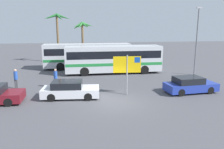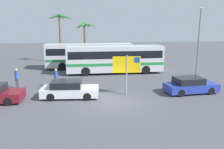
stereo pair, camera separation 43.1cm
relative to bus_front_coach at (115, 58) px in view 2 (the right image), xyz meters
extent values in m
plane|color=#4C4C51|center=(-1.62, -10.36, -1.78)|extent=(120.00, 120.00, 0.00)
cube|color=silver|center=(0.00, 0.00, -0.06)|extent=(11.03, 2.49, 2.90)
cube|color=black|center=(0.00, 0.00, 0.49)|extent=(10.59, 2.51, 0.84)
cube|color=#23843D|center=(0.00, 0.00, -0.57)|extent=(10.92, 2.51, 0.32)
cylinder|color=black|center=(3.42, 1.12, -1.28)|extent=(1.00, 0.28, 1.00)
cylinder|color=black|center=(3.42, -1.12, -1.28)|extent=(1.00, 0.28, 1.00)
cylinder|color=black|center=(-3.42, 1.12, -1.28)|extent=(1.00, 0.28, 1.00)
cylinder|color=black|center=(-3.42, -1.12, -1.28)|extent=(1.00, 0.28, 1.00)
cube|color=silver|center=(-2.82, 3.62, -0.06)|extent=(11.03, 2.49, 2.90)
cube|color=black|center=(-2.82, 3.62, 0.49)|extent=(10.59, 2.51, 0.84)
cube|color=#23843D|center=(-2.82, 3.62, -0.57)|extent=(10.92, 2.51, 0.32)
cylinder|color=black|center=(0.60, 4.74, -1.28)|extent=(1.00, 0.28, 1.00)
cylinder|color=black|center=(0.60, 2.50, -1.28)|extent=(1.00, 0.28, 1.00)
cylinder|color=black|center=(-6.24, 4.74, -1.28)|extent=(1.00, 0.28, 1.00)
cylinder|color=black|center=(-6.24, 2.50, -1.28)|extent=(1.00, 0.28, 1.00)
cylinder|color=gray|center=(-0.31, -8.51, -0.18)|extent=(0.11, 0.11, 3.20)
cube|color=yellow|center=(-0.31, -8.51, 0.67)|extent=(2.20, 0.21, 1.30)
cube|color=#1447A8|center=(0.49, -8.56, 1.04)|extent=(0.44, 0.10, 0.44)
cube|color=#23389E|center=(5.06, -8.75, -1.30)|extent=(4.37, 2.09, 0.64)
cube|color=black|center=(4.81, -8.77, -0.72)|extent=(2.33, 1.79, 0.52)
cylinder|color=black|center=(6.31, -7.84, -1.48)|extent=(0.61, 0.21, 0.60)
cylinder|color=black|center=(6.44, -9.44, -1.48)|extent=(0.61, 0.21, 0.60)
cylinder|color=black|center=(3.69, -8.06, -1.48)|extent=(0.61, 0.21, 0.60)
cylinder|color=black|center=(3.82, -9.66, -1.48)|extent=(0.61, 0.21, 0.60)
cylinder|color=black|center=(-8.91, -8.27, -1.48)|extent=(0.60, 0.17, 0.60)
cylinder|color=black|center=(-8.95, -9.98, -1.48)|extent=(0.60, 0.17, 0.60)
cube|color=silver|center=(-4.74, -8.66, -1.30)|extent=(4.46, 2.17, 0.64)
cube|color=black|center=(-5.00, -8.63, -0.72)|extent=(2.38, 1.84, 0.52)
cylinder|color=black|center=(-3.33, -7.95, -1.48)|extent=(0.61, 0.21, 0.60)
cylinder|color=black|center=(-3.47, -9.60, -1.48)|extent=(0.61, 0.21, 0.60)
cylinder|color=black|center=(-6.00, -7.72, -1.48)|extent=(0.61, 0.21, 0.60)
cylinder|color=black|center=(-6.14, -9.36, -1.48)|extent=(0.61, 0.21, 0.60)
cylinder|color=#4C4C51|center=(-9.44, -5.37, -1.35)|extent=(0.13, 0.13, 0.86)
cylinder|color=#4C4C51|center=(-9.61, -5.33, -1.35)|extent=(0.13, 0.13, 0.86)
cylinder|color=#2851B2|center=(-9.53, -5.35, -0.59)|extent=(0.32, 0.32, 0.68)
sphere|color=tan|center=(-9.53, -5.35, -0.13)|extent=(0.23, 0.23, 0.23)
cylinder|color=#4C4C51|center=(-6.19, -5.49, -1.37)|extent=(0.13, 0.13, 0.83)
cylinder|color=#4C4C51|center=(-6.05, -5.61, -1.37)|extent=(0.13, 0.13, 0.83)
cylinder|color=#2851B2|center=(-6.12, -5.55, -0.62)|extent=(0.32, 0.32, 0.66)
sphere|color=tan|center=(-6.12, -5.55, -0.18)|extent=(0.23, 0.23, 0.23)
cylinder|color=slate|center=(8.86, -2.41, 1.83)|extent=(0.14, 0.14, 7.22)
cube|color=#B2B2B7|center=(8.86, -2.41, 5.54)|extent=(0.56, 0.20, 0.16)
cylinder|color=brown|center=(-3.29, 7.30, 1.01)|extent=(0.32, 0.32, 5.59)
cone|color=#2D7533|center=(-2.54, 7.25, 3.79)|extent=(1.65, 0.55, 0.86)
cone|color=#2D7533|center=(-2.80, 7.85, 3.75)|extent=(1.40, 1.50, 0.93)
cone|color=#2D7533|center=(-3.48, 8.00, 3.71)|extent=(0.84, 1.67, 1.01)
cone|color=#2D7533|center=(-3.91, 7.55, 3.61)|extent=(1.61, 0.98, 1.19)
cone|color=#2D7533|center=(-3.91, 6.92, 3.72)|extent=(1.60, 1.23, 0.98)
cone|color=#2D7533|center=(-3.58, 6.66, 3.68)|extent=(1.06, 1.64, 1.05)
cone|color=#2D7533|center=(-2.94, 6.67, 3.72)|extent=(1.17, 1.62, 0.99)
cylinder|color=brown|center=(-6.91, 9.22, 1.62)|extent=(0.32, 0.32, 6.81)
cone|color=#23662D|center=(-5.96, 9.38, 4.92)|extent=(2.10, 0.78, 1.02)
cone|color=#23662D|center=(-6.58, 10.11, 4.90)|extent=(1.13, 2.08, 1.06)
cone|color=#23662D|center=(-7.71, 9.78, 4.96)|extent=(1.94, 1.55, 0.95)
cone|color=#23662D|center=(-7.77, 8.78, 4.92)|extent=(2.03, 1.32, 1.02)
cone|color=#23662D|center=(-6.49, 8.39, 4.84)|extent=(1.33, 2.01, 1.17)
camera|label=1|loc=(-4.19, -25.52, 3.64)|focal=36.01mm
camera|label=2|loc=(-3.76, -25.58, 3.64)|focal=36.01mm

